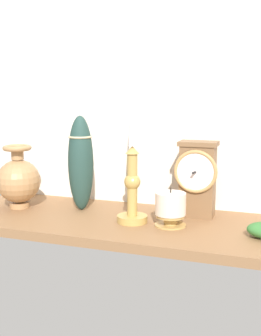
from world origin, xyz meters
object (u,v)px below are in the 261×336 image
at_px(brass_vase_bulbous, 19,180).
at_px(pillar_candle_front, 170,208).
at_px(mantel_clock, 197,178).
at_px(candlestick_tall_left, 132,178).
at_px(tall_ceramic_vase, 81,163).

height_order(brass_vase_bulbous, pillar_candle_front, brass_vase_bulbous).
relative_size(brass_vase_bulbous, pillar_candle_front, 1.89).
distance_m(mantel_clock, pillar_candle_front, 0.13).
bearing_deg(pillar_candle_front, brass_vase_bulbous, 176.73).
distance_m(brass_vase_bulbous, pillar_candle_front, 0.47).
xyz_separation_m(candlestick_tall_left, pillar_candle_front, (0.10, 0.00, -0.07)).
distance_m(brass_vase_bulbous, tall_ceramic_vase, 0.19).
distance_m(mantel_clock, brass_vase_bulbous, 0.52).
bearing_deg(mantel_clock, tall_ceramic_vase, -172.80).
relative_size(pillar_candle_front, tall_ceramic_vase, 0.36).
distance_m(candlestick_tall_left, pillar_candle_front, 0.12).
bearing_deg(pillar_candle_front, tall_ceramic_vase, 166.62).
height_order(candlestick_tall_left, brass_vase_bulbous, candlestick_tall_left).
relative_size(candlestick_tall_left, brass_vase_bulbous, 2.01).
xyz_separation_m(candlestick_tall_left, tall_ceramic_vase, (-0.18, 0.07, 0.02)).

